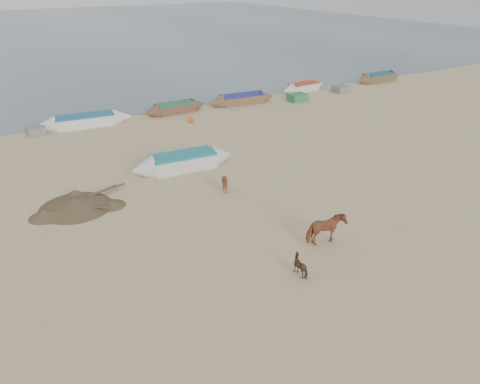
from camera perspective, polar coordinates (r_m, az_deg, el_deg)
name	(u,v)px	position (r m, az deg, el deg)	size (l,w,h in m)	color
ground	(290,250)	(19.35, 6.14, -7.07)	(140.00, 140.00, 0.00)	tan
sea	(14,34)	(95.95, -25.86, 16.93)	(160.00, 160.00, 0.00)	slate
cow_adult	(326,229)	(19.63, 10.40, -4.51)	(0.74, 1.63, 1.37)	brown
calf_front	(225,183)	(23.90, -1.85, 1.09)	(0.80, 0.90, 0.99)	#5C2E1D
calf_right	(302,265)	(17.81, 7.59, -8.85)	(0.76, 0.65, 0.77)	brown
near_canoe	(183,161)	(26.92, -6.93, 3.72)	(6.15, 1.45, 0.93)	silver
debris_pile	(75,203)	(23.79, -19.44, -1.27)	(3.49, 3.49, 0.47)	brown
waterline_canoes	(138,114)	(36.81, -12.37, 9.24)	(58.02, 4.08, 0.90)	brown
beach_clutter	(178,116)	(36.28, -7.58, 9.17)	(42.50, 4.43, 0.64)	#316D44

